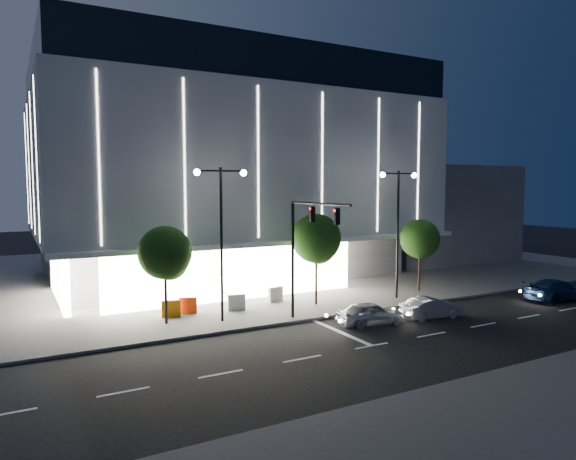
% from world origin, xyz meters
% --- Properties ---
extents(ground, '(160.00, 160.00, 0.00)m').
position_xyz_m(ground, '(0.00, 0.00, 0.00)').
color(ground, black).
rests_on(ground, ground).
extents(sidewalk_museum, '(70.00, 40.00, 0.15)m').
position_xyz_m(sidewalk_museum, '(5.00, 24.00, 0.07)').
color(sidewalk_museum, '#474747').
rests_on(sidewalk_museum, ground).
extents(museum, '(30.00, 25.80, 18.00)m').
position_xyz_m(museum, '(2.98, 22.31, 9.27)').
color(museum, '#4C4C51').
rests_on(museum, ground).
extents(annex_building, '(16.00, 20.00, 10.00)m').
position_xyz_m(annex_building, '(26.00, 24.00, 5.00)').
color(annex_building, '#4C4C51').
rests_on(annex_building, ground).
extents(traffic_mast, '(0.33, 5.89, 7.07)m').
position_xyz_m(traffic_mast, '(1.00, 3.34, 5.03)').
color(traffic_mast, black).
rests_on(traffic_mast, ground).
extents(street_lamp_west, '(3.16, 0.36, 9.00)m').
position_xyz_m(street_lamp_west, '(-3.00, 6.00, 5.96)').
color(street_lamp_west, black).
rests_on(street_lamp_west, ground).
extents(street_lamp_east, '(3.16, 0.36, 9.00)m').
position_xyz_m(street_lamp_east, '(10.00, 6.00, 5.96)').
color(street_lamp_east, black).
rests_on(street_lamp_east, ground).
extents(tree_left, '(3.02, 3.02, 5.72)m').
position_xyz_m(tree_left, '(-5.97, 7.02, 4.03)').
color(tree_left, black).
rests_on(tree_left, ground).
extents(tree_mid, '(3.25, 3.25, 6.15)m').
position_xyz_m(tree_mid, '(4.03, 7.02, 4.33)').
color(tree_mid, black).
rests_on(tree_mid, ground).
extents(tree_right, '(2.91, 2.91, 5.51)m').
position_xyz_m(tree_right, '(13.03, 7.02, 3.88)').
color(tree_right, black).
rests_on(tree_right, ground).
extents(car_lead, '(4.16, 2.14, 1.35)m').
position_xyz_m(car_lead, '(4.33, 1.59, 0.68)').
color(car_lead, '#A7ABAF').
rests_on(car_lead, ground).
extents(car_second, '(3.99, 1.79, 1.27)m').
position_xyz_m(car_second, '(8.50, 1.06, 0.64)').
color(car_second, '#B8BBC0').
rests_on(car_second, ground).
extents(car_third, '(5.15, 2.28, 1.47)m').
position_xyz_m(car_third, '(19.62, 0.51, 0.74)').
color(car_third, navy).
rests_on(car_third, ground).
extents(barrier_a, '(1.12, 0.35, 1.00)m').
position_xyz_m(barrier_a, '(-5.35, 8.32, 0.65)').
color(barrier_a, orange).
rests_on(barrier_a, sidewalk_museum).
extents(barrier_b, '(1.13, 0.50, 1.00)m').
position_xyz_m(barrier_b, '(-1.27, 7.98, 0.65)').
color(barrier_b, silver).
rests_on(barrier_b, sidewalk_museum).
extents(barrier_c, '(1.12, 0.62, 1.00)m').
position_xyz_m(barrier_c, '(-4.22, 8.62, 0.65)').
color(barrier_c, '#FF400E').
rests_on(barrier_c, sidewalk_museum).
extents(barrier_d, '(1.13, 0.46, 1.00)m').
position_xyz_m(barrier_d, '(2.00, 8.96, 0.65)').
color(barrier_d, '#BCBCBC').
rests_on(barrier_d, sidewalk_museum).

